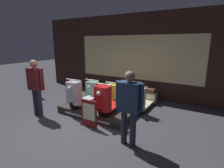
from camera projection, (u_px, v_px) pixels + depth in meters
ground_plane at (82, 128)px, 4.46m from camera, size 30.00×30.00×0.00m
shop_wall_back at (136, 56)px, 6.82m from camera, size 9.12×0.09×3.20m
display_platform at (100, 109)px, 5.43m from camera, size 2.22×1.42×0.22m
scooter_display_left at (86, 93)px, 5.53m from camera, size 0.56×1.56×0.89m
scooter_display_right at (113, 99)px, 5.03m from camera, size 0.56×1.56×0.89m
scooter_backrow_0 at (101, 91)px, 6.54m from camera, size 0.56×1.56×0.89m
scooter_backrow_1 at (121, 95)px, 6.11m from camera, size 0.56×1.56×0.89m
scooter_backrow_2 at (144, 99)px, 5.69m from camera, size 0.56×1.56×0.89m
person_left_browsing at (36, 83)px, 5.00m from camera, size 0.60×0.25×1.66m
person_right_browsing at (129, 103)px, 3.53m from camera, size 0.62×0.26×1.59m
price_sign_board at (89, 114)px, 4.44m from camera, size 0.46×0.04×0.73m
street_bollard at (36, 83)px, 6.95m from camera, size 0.10×0.10×1.07m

